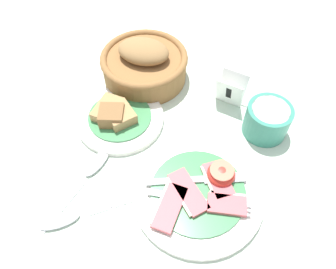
{
  "coord_description": "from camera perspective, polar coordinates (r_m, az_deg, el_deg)",
  "views": [
    {
      "loc": [
        0.22,
        -0.23,
        0.55
      ],
      "look_at": [
        0.0,
        0.09,
        0.02
      ],
      "focal_mm": 35.0,
      "sensor_mm": 36.0,
      "label": 1
    }
  ],
  "objects": [
    {
      "name": "sugar_cup",
      "position": [
        0.69,
        16.9,
        2.5
      ],
      "size": [
        0.09,
        0.09,
        0.07
      ],
      "color": "#337F6B",
      "rests_on": "ground_plane"
    },
    {
      "name": "fork_on_cloth",
      "position": [
        0.59,
        -10.92,
        -16.81
      ],
      "size": [
        0.08,
        0.18,
        0.01
      ],
      "rotation": [
        0.0,
        0.0,
        1.91
      ],
      "color": "silver",
      "rests_on": "ground_plane"
    },
    {
      "name": "ground_plane",
      "position": [
        0.64,
        -4.87,
        -6.55
      ],
      "size": [
        3.0,
        3.0,
        0.0
      ],
      "primitive_type": "plane",
      "color": "#B7CCB7"
    },
    {
      "name": "bread_basket",
      "position": [
        0.77,
        -4.13,
        12.19
      ],
      "size": [
        0.2,
        0.2,
        0.1
      ],
      "color": "brown",
      "rests_on": "ground_plane"
    },
    {
      "name": "number_card",
      "position": [
        0.73,
        10.87,
        7.59
      ],
      "size": [
        0.06,
        0.05,
        0.07
      ],
      "rotation": [
        0.0,
        0.0,
        0.11
      ],
      "color": "white",
      "rests_on": "ground_plane"
    },
    {
      "name": "bread_plate",
      "position": [
        0.71,
        -8.68,
        3.06
      ],
      "size": [
        0.19,
        0.19,
        0.05
      ],
      "color": "silver",
      "rests_on": "ground_plane"
    },
    {
      "name": "teaspoon_by_saucer",
      "position": [
        0.65,
        -13.67,
        -6.57
      ],
      "size": [
        0.03,
        0.19,
        0.01
      ],
      "rotation": [
        0.0,
        0.0,
        1.64
      ],
      "color": "silver",
      "rests_on": "ground_plane"
    },
    {
      "name": "teaspoon_near_cup",
      "position": [
        0.61,
        -15.88,
        -13.52
      ],
      "size": [
        0.13,
        0.17,
        0.01
      ],
      "rotation": [
        0.0,
        0.0,
        4.08
      ],
      "color": "silver",
      "rests_on": "ground_plane"
    },
    {
      "name": "breakfast_plate",
      "position": [
        0.61,
        5.54,
        -9.89
      ],
      "size": [
        0.24,
        0.24,
        0.04
      ],
      "color": "silver",
      "rests_on": "ground_plane"
    }
  ]
}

